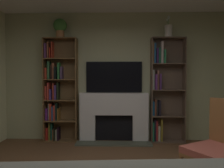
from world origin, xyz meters
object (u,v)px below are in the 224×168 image
fireplace (114,116)px  tv (114,77)px  vase_with_flowers (168,31)px  armchair (221,145)px  bookshelf_right (163,91)px  potted_plant (60,27)px  bookshelf_left (57,92)px

fireplace → tv: (0.00, 0.08, 0.82)m
tv → vase_with_flowers: 1.49m
fireplace → tv: tv is taller
armchair → fireplace: bearing=122.6°
bookshelf_right → armchair: bearing=-82.1°
tv → armchair: tv is taller
armchair → vase_with_flowers: bearing=95.8°
potted_plant → vase_with_flowers: vase_with_flowers is taller
bookshelf_left → fireplace: bearing=-0.7°
tv → vase_with_flowers: size_ratio=2.70×
fireplace → bookshelf_left: size_ratio=0.70×
tv → bookshelf_right: bearing=-3.3°
tv → fireplace: bearing=-90.0°
bookshelf_right → tv: bearing=176.7°
tv → bookshelf_right: bookshelf_right is taller
fireplace → vase_with_flowers: (1.13, -0.04, 1.79)m
bookshelf_left → vase_with_flowers: vase_with_flowers is taller
tv → vase_with_flowers: (1.13, -0.12, 0.96)m
tv → vase_with_flowers: vase_with_flowers is taller
bookshelf_left → bookshelf_right: (2.26, 0.01, 0.02)m
bookshelf_left → tv: bearing=3.2°
tv → bookshelf_right: 1.08m
fireplace → vase_with_flowers: bearing=-1.9°
vase_with_flowers → armchair: (0.21, -2.05, -1.77)m
bookshelf_right → potted_plant: bearing=-178.4°
bookshelf_left → vase_with_flowers: size_ratio=4.95×
bookshelf_left → vase_with_flowers: bearing=-1.3°
tv → potted_plant: bearing=-173.9°
fireplace → bookshelf_right: 1.17m
potted_plant → vase_with_flowers: (2.26, 0.00, -0.09)m
bookshelf_left → potted_plant: potted_plant is taller
tv → armchair: size_ratio=1.09×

